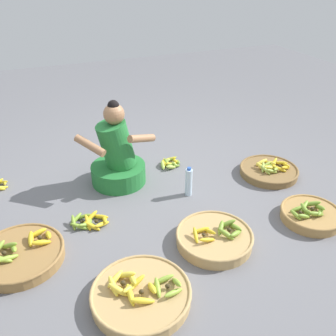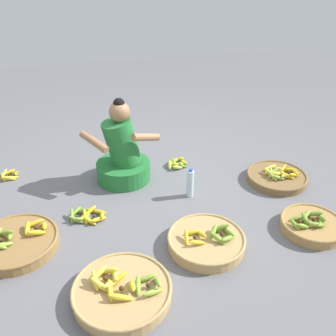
# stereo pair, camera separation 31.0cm
# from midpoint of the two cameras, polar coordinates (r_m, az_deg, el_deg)

# --- Properties ---
(ground_plane) EXTENTS (10.00, 10.00, 0.00)m
(ground_plane) POSITION_cam_midpoint_polar(r_m,az_deg,el_deg) (3.45, -3.85, -3.56)
(ground_plane) COLOR slate
(vendor_woman_front) EXTENTS (0.74, 0.52, 0.83)m
(vendor_woman_front) POSITION_cam_midpoint_polar(r_m,az_deg,el_deg) (3.49, -10.43, 1.56)
(vendor_woman_front) COLOR #237233
(vendor_woman_front) RESTS_ON ground
(banana_basket_near_bicycle) EXTENTS (0.58, 0.58, 0.15)m
(banana_basket_near_bicycle) POSITION_cam_midpoint_polar(r_m,az_deg,el_deg) (3.76, 13.20, -0.44)
(banana_basket_near_bicycle) COLOR brown
(banana_basket_near_bicycle) RESTS_ON ground
(banana_basket_mid_right) EXTENTS (0.59, 0.59, 0.17)m
(banana_basket_mid_right) POSITION_cam_midpoint_polar(r_m,az_deg,el_deg) (2.83, 4.11, -10.87)
(banana_basket_mid_right) COLOR tan
(banana_basket_mid_right) RESTS_ON ground
(banana_basket_back_left) EXTENTS (0.63, 0.63, 0.17)m
(banana_basket_back_left) POSITION_cam_midpoint_polar(r_m,az_deg,el_deg) (2.96, -24.94, -12.21)
(banana_basket_back_left) COLOR olive
(banana_basket_back_left) RESTS_ON ground
(banana_basket_front_left) EXTENTS (0.50, 0.50, 0.16)m
(banana_basket_front_left) POSITION_cam_midpoint_polar(r_m,az_deg,el_deg) (3.22, 18.79, -6.95)
(banana_basket_front_left) COLOR #A87F47
(banana_basket_front_left) RESTS_ON ground
(banana_basket_mid_left) EXTENTS (0.65, 0.65, 0.17)m
(banana_basket_mid_left) POSITION_cam_midpoint_polar(r_m,az_deg,el_deg) (2.47, -8.05, -19.02)
(banana_basket_mid_left) COLOR tan
(banana_basket_mid_left) RESTS_ON ground
(loose_bananas_back_right) EXTENTS (0.24, 0.23, 0.09)m
(loose_bananas_back_right) POSITION_cam_midpoint_polar(r_m,az_deg,el_deg) (3.83, -2.00, 0.74)
(loose_bananas_back_right) COLOR yellow
(loose_bananas_back_right) RESTS_ON ground
(loose_bananas_front_center) EXTENTS (0.34, 0.27, 0.09)m
(loose_bananas_front_center) POSITION_cam_midpoint_polar(r_m,az_deg,el_deg) (3.12, -14.96, -8.12)
(loose_bananas_front_center) COLOR olive
(loose_bananas_front_center) RESTS_ON ground
(water_bottle) EXTENTS (0.07, 0.07, 0.29)m
(water_bottle) POSITION_cam_midpoint_polar(r_m,az_deg,el_deg) (3.31, 0.57, -2.29)
(water_bottle) COLOR silver
(water_bottle) RESTS_ON ground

